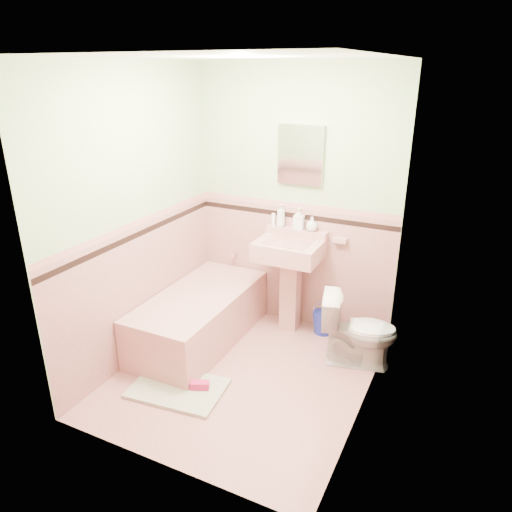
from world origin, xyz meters
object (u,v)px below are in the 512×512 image
at_px(bathtub, 200,319).
at_px(toilet, 359,330).
at_px(soap_bottle_right, 312,224).
at_px(shoe, 200,385).
at_px(sink, 288,287).
at_px(medicine_cabinet, 301,155).
at_px(soap_bottle_mid, 299,219).
at_px(soap_bottle_left, 281,215).
at_px(bucket, 323,322).

relative_size(bathtub, toilet, 2.30).
distance_m(soap_bottle_right, shoe, 1.77).
height_order(bathtub, toilet, toilet).
bearing_deg(toilet, soap_bottle_right, 40.47).
distance_m(bathtub, toilet, 1.47).
height_order(sink, medicine_cabinet, medicine_cabinet).
bearing_deg(medicine_cabinet, soap_bottle_mid, -57.00).
bearing_deg(toilet, shoe, 118.52).
xyz_separation_m(bathtub, soap_bottle_left, (0.51, 0.71, 0.89)).
distance_m(medicine_cabinet, bucket, 1.63).
xyz_separation_m(sink, soap_bottle_mid, (0.02, 0.18, 0.64)).
bearing_deg(soap_bottle_left, medicine_cabinet, 10.16).
relative_size(bathtub, soap_bottle_right, 10.93).
bearing_deg(sink, soap_bottle_mid, 83.82).
xyz_separation_m(soap_bottle_right, bucket, (0.19, -0.07, -0.97)).
height_order(sink, soap_bottle_mid, soap_bottle_mid).
height_order(soap_bottle_mid, soap_bottle_right, soap_bottle_mid).
xyz_separation_m(toilet, bucket, (-0.43, 0.37, -0.22)).
distance_m(sink, soap_bottle_mid, 0.66).
bearing_deg(bucket, medicine_cabinet, 163.29).
relative_size(toilet, bucket, 2.99).
relative_size(sink, soap_bottle_right, 6.87).
height_order(soap_bottle_right, shoe, soap_bottle_right).
height_order(soap_bottle_mid, toilet, soap_bottle_mid).
height_order(soap_bottle_left, shoe, soap_bottle_left).
height_order(medicine_cabinet, toilet, medicine_cabinet).
bearing_deg(bathtub, toilet, 10.61).
height_order(medicine_cabinet, soap_bottle_mid, medicine_cabinet).
height_order(bathtub, bucket, bathtub).
distance_m(toilet, bucket, 0.60).
bearing_deg(soap_bottle_mid, bathtub, -134.57).
xyz_separation_m(soap_bottle_right, shoe, (-0.41, -1.39, -1.02)).
bearing_deg(soap_bottle_mid, sink, -96.18).
xyz_separation_m(bathtub, sink, (0.68, 0.53, 0.25)).
xyz_separation_m(sink, soap_bottle_right, (0.15, 0.18, 0.60)).
bearing_deg(sink, bucket, 17.86).
distance_m(toilet, shoe, 1.42).
bearing_deg(toilet, sink, 57.19).
relative_size(bathtub, soap_bottle_left, 6.82).
bearing_deg(soap_bottle_mid, soap_bottle_left, 180.00).
bearing_deg(bucket, soap_bottle_right, 159.38).
xyz_separation_m(bathtub, shoe, (0.42, -0.68, -0.17)).
height_order(bathtub, medicine_cabinet, medicine_cabinet).
bearing_deg(soap_bottle_right, soap_bottle_mid, 180.00).
relative_size(medicine_cabinet, soap_bottle_left, 2.44).
bearing_deg(bathtub, sink, 37.93).
bearing_deg(soap_bottle_left, bathtub, -125.83).
bearing_deg(bathtub, soap_bottle_right, 40.61).
bearing_deg(medicine_cabinet, soap_bottle_right, -11.46).
bearing_deg(medicine_cabinet, soap_bottle_left, -169.84).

